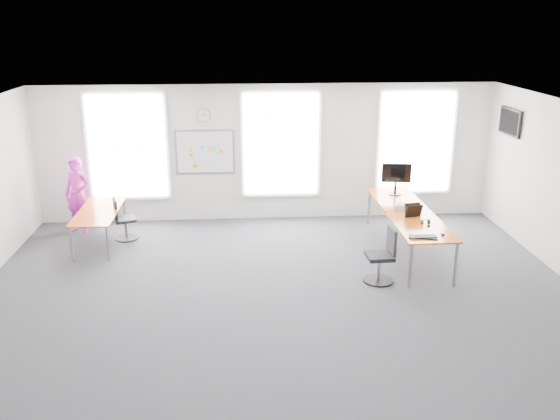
{
  "coord_description": "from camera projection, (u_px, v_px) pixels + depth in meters",
  "views": [
    {
      "loc": [
        -0.61,
        -8.72,
        4.38
      ],
      "look_at": [
        0.09,
        1.2,
        1.1
      ],
      "focal_mm": 38.0,
      "sensor_mm": 36.0,
      "label": 1
    }
  ],
  "objects": [
    {
      "name": "floor",
      "position": [
        280.0,
        297.0,
        9.67
      ],
      "size": [
        10.0,
        10.0,
        0.0
      ],
      "primitive_type": "plane",
      "color": "#26262A",
      "rests_on": "ground"
    },
    {
      "name": "window_right",
      "position": [
        416.0,
        142.0,
        13.12
      ],
      "size": [
        1.6,
        0.06,
        2.2
      ],
      "primitive_type": "cube",
      "color": "silver",
      "rests_on": "wall_back"
    },
    {
      "name": "chair_left",
      "position": [
        123.0,
        221.0,
        12.06
      ],
      "size": [
        0.5,
        0.5,
        0.88
      ],
      "rotation": [
        0.0,
        0.0,
        1.88
      ],
      "color": "black",
      "rests_on": "ground"
    },
    {
      "name": "chair_right",
      "position": [
        383.0,
        258.0,
        10.12
      ],
      "size": [
        0.52,
        0.52,
        0.97
      ],
      "rotation": [
        0.0,
        0.0,
        -1.52
      ],
      "color": "black",
      "rests_on": "ground"
    },
    {
      "name": "wall_clock",
      "position": [
        204.0,
        115.0,
        12.61
      ],
      "size": [
        0.3,
        0.04,
        0.3
      ],
      "primitive_type": "cylinder",
      "rotation": [
        1.57,
        0.0,
        0.0
      ],
      "color": "gray",
      "rests_on": "wall_back"
    },
    {
      "name": "whiteboard",
      "position": [
        205.0,
        152.0,
        12.86
      ],
      "size": [
        1.2,
        0.03,
        0.9
      ],
      "primitive_type": "cube",
      "color": "white",
      "rests_on": "wall_back"
    },
    {
      "name": "tv",
      "position": [
        510.0,
        122.0,
        12.13
      ],
      "size": [
        0.06,
        0.9,
        0.55
      ],
      "primitive_type": "cube",
      "color": "black",
      "rests_on": "wall_right"
    },
    {
      "name": "desk_right",
      "position": [
        408.0,
        214.0,
        11.33
      ],
      "size": [
        0.89,
        3.35,
        0.82
      ],
      "color": "#CC5017",
      "rests_on": "ground"
    },
    {
      "name": "monitor",
      "position": [
        396.0,
        176.0,
        12.21
      ],
      "size": [
        0.6,
        0.25,
        0.67
      ],
      "rotation": [
        0.0,
        0.0,
        -0.16
      ],
      "color": "black",
      "rests_on": "desk_right"
    },
    {
      "name": "wall_back",
      "position": [
        267.0,
        153.0,
        12.99
      ],
      "size": [
        10.0,
        0.0,
        10.0
      ],
      "primitive_type": "plane",
      "rotation": [
        1.57,
        0.0,
        0.0
      ],
      "color": "silver",
      "rests_on": "ground"
    },
    {
      "name": "lens_cap",
      "position": [
        429.0,
        226.0,
        10.49
      ],
      "size": [
        0.08,
        0.08,
        0.01
      ],
      "primitive_type": "cylinder",
      "rotation": [
        0.0,
        0.0,
        -0.3
      ],
      "color": "black",
      "rests_on": "desk_right"
    },
    {
      "name": "desk_left",
      "position": [
        99.0,
        213.0,
        11.74
      ],
      "size": [
        0.77,
        1.93,
        0.71
      ],
      "color": "#CC5017",
      "rests_on": "ground"
    },
    {
      "name": "window_mid",
      "position": [
        281.0,
        144.0,
        12.92
      ],
      "size": [
        1.6,
        0.06,
        2.2
      ],
      "primitive_type": "cube",
      "color": "silver",
      "rests_on": "wall_back"
    },
    {
      "name": "person",
      "position": [
        78.0,
        195.0,
        12.39
      ],
      "size": [
        0.69,
        0.58,
        1.6
      ],
      "primitive_type": "imported",
      "rotation": [
        0.0,
        0.0,
        -0.39
      ],
      "color": "#DD29C1",
      "rests_on": "ground"
    },
    {
      "name": "mouse",
      "position": [
        443.0,
        234.0,
        10.06
      ],
      "size": [
        0.07,
        0.11,
        0.04
      ],
      "primitive_type": "ellipsoid",
      "rotation": [
        0.0,
        0.0,
        -0.04
      ],
      "color": "black",
      "rests_on": "desk_right"
    },
    {
      "name": "paper_stack",
      "position": [
        402.0,
        207.0,
        11.39
      ],
      "size": [
        0.34,
        0.29,
        0.1
      ],
      "primitive_type": "cube",
      "rotation": [
        0.0,
        0.0,
        -0.23
      ],
      "color": "beige",
      "rests_on": "desk_right"
    },
    {
      "name": "keyboard",
      "position": [
        423.0,
        237.0,
        9.95
      ],
      "size": [
        0.5,
        0.29,
        0.02
      ],
      "primitive_type": "cube",
      "rotation": [
        0.0,
        0.0,
        -0.27
      ],
      "color": "black",
      "rests_on": "desk_right"
    },
    {
      "name": "ceiling",
      "position": [
        280.0,
        113.0,
        8.73
      ],
      "size": [
        10.0,
        10.0,
        0.0
      ],
      "primitive_type": "plane",
      "rotation": [
        3.14,
        0.0,
        0.0
      ],
      "color": "white",
      "rests_on": "ground"
    },
    {
      "name": "laptop_sleeve",
      "position": [
        413.0,
        210.0,
        10.95
      ],
      "size": [
        0.32,
        0.22,
        0.26
      ],
      "rotation": [
        0.0,
        0.0,
        0.18
      ],
      "color": "black",
      "rests_on": "desk_right"
    },
    {
      "name": "headphones",
      "position": [
        425.0,
        222.0,
        10.59
      ],
      "size": [
        0.16,
        0.08,
        0.09
      ],
      "rotation": [
        0.0,
        0.0,
        0.13
      ],
      "color": "black",
      "rests_on": "desk_right"
    },
    {
      "name": "window_left",
      "position": [
        128.0,
        146.0,
        12.7
      ],
      "size": [
        1.6,
        0.06,
        2.2
      ],
      "primitive_type": "cube",
      "color": "silver",
      "rests_on": "wall_back"
    },
    {
      "name": "wall_front",
      "position": [
        310.0,
        346.0,
        5.41
      ],
      "size": [
        10.0,
        0.0,
        10.0
      ],
      "primitive_type": "plane",
      "rotation": [
        -1.57,
        0.0,
        0.0
      ],
      "color": "silver",
      "rests_on": "ground"
    }
  ]
}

